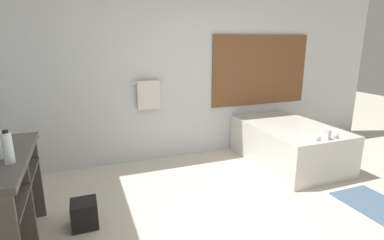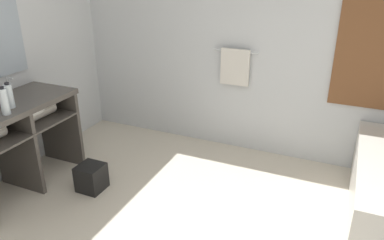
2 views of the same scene
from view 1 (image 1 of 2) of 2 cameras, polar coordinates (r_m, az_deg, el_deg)
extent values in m
cube|color=silver|center=(4.35, -4.75, 9.98)|extent=(7.40, 0.06, 2.70)
cube|color=brown|center=(4.97, 12.96, 9.22)|extent=(1.70, 0.02, 1.10)
cylinder|color=silver|center=(4.23, -8.36, 7.02)|extent=(0.50, 0.02, 0.02)
cube|color=silver|center=(4.25, -8.24, 4.73)|extent=(0.32, 0.04, 0.40)
cube|color=#4C4742|center=(3.38, -31.34, -10.04)|extent=(0.54, 0.04, 0.83)
cylinder|color=silver|center=(3.01, -32.14, -7.21)|extent=(0.13, 0.33, 0.13)
cube|color=silver|center=(4.54, 17.77, -4.29)|extent=(1.02, 1.60, 0.56)
ellipsoid|color=white|center=(4.50, 17.90, -2.71)|extent=(0.74, 1.15, 0.30)
cube|color=silver|center=(3.95, 24.39, -2.54)|extent=(0.04, 0.07, 0.12)
sphere|color=silver|center=(3.87, 22.87, -3.22)|extent=(0.06, 0.06, 0.06)
sphere|color=silver|center=(4.06, 25.75, -2.71)|extent=(0.06, 0.06, 0.06)
cylinder|color=white|center=(2.44, -31.65, -4.60)|extent=(0.07, 0.07, 0.22)
cylinder|color=black|center=(2.41, -32.03, -1.88)|extent=(0.04, 0.04, 0.02)
cube|color=black|center=(3.13, -19.81, -16.47)|extent=(0.24, 0.24, 0.26)
cube|color=slate|center=(3.87, 31.54, -13.62)|extent=(0.54, 0.75, 0.02)
camera|label=2|loc=(2.12, 64.84, 16.58)|focal=35.00mm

